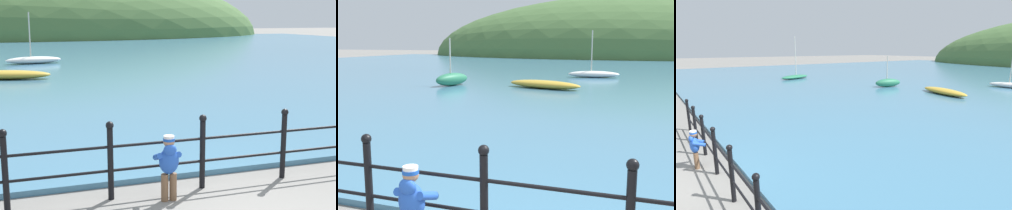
% 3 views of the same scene
% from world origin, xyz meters
% --- Properties ---
extents(iron_railing, '(9.07, 0.12, 1.21)m').
position_xyz_m(iron_railing, '(-0.25, 1.50, 0.64)').
color(iron_railing, black).
rests_on(iron_railing, ground).
extents(child_in_coat, '(0.39, 0.38, 1.00)m').
position_xyz_m(child_in_coat, '(-0.93, 1.17, 0.60)').
color(child_in_coat, brown).
rests_on(child_in_coat, ground).
extents(boat_nearest_quay, '(1.26, 2.30, 2.39)m').
position_xyz_m(boat_nearest_quay, '(-7.89, 15.63, 0.43)').
color(boat_nearest_quay, '#287551').
rests_on(boat_nearest_quay, water).
extents(boat_blue_hull, '(2.16, 3.64, 4.18)m').
position_xyz_m(boat_blue_hull, '(-17.65, 12.46, 0.31)').
color(boat_blue_hull, '#287551').
rests_on(boat_blue_hull, water).
extents(boat_red_dinghy, '(3.91, 2.01, 0.38)m').
position_xyz_m(boat_red_dinghy, '(-3.19, 15.98, 0.29)').
color(boat_red_dinghy, gold).
rests_on(boat_red_dinghy, water).
extents(boat_far_right, '(3.21, 1.26, 2.91)m').
position_xyz_m(boat_far_right, '(-1.68, 22.68, 0.32)').
color(boat_far_right, silver).
rests_on(boat_far_right, water).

